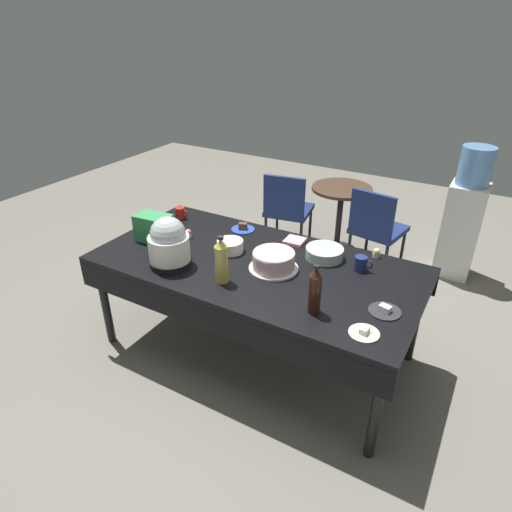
{
  "coord_description": "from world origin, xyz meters",
  "views": [
    {
      "loc": [
        1.32,
        -2.27,
        2.23
      ],
      "look_at": [
        0.0,
        0.0,
        0.8
      ],
      "focal_mm": 31.25,
      "sensor_mm": 36.0,
      "label": 1
    }
  ],
  "objects_px": {
    "slow_cooker": "(169,244)",
    "coffee_mug_red": "(180,213)",
    "cupcake_rose": "(168,224)",
    "frosted_layer_cake": "(274,261)",
    "ceramic_snack_bowl": "(230,246)",
    "dessert_plate_cream": "(364,332)",
    "maroon_chair_left": "(287,207)",
    "cupcake_cocoa": "(376,253)",
    "maroon_chair_right": "(376,226)",
    "dessert_plate_cobalt": "(243,228)",
    "water_cooler": "(463,217)",
    "round_cafe_table": "(340,208)",
    "soda_carton": "(154,228)",
    "coffee_mug_navy": "(361,263)",
    "cupcake_lemon": "(188,234)",
    "dessert_plate_charcoal": "(385,310)",
    "soda_bottle_ginger_ale": "(222,261)",
    "potluck_table": "(256,270)",
    "glass_salad_bowl": "(324,253)"
  },
  "relations": [
    {
      "from": "dessert_plate_cobalt",
      "to": "dessert_plate_charcoal",
      "type": "bearing_deg",
      "value": -22.6
    },
    {
      "from": "cupcake_lemon",
      "to": "soda_bottle_ginger_ale",
      "type": "height_order",
      "value": "soda_bottle_ginger_ale"
    },
    {
      "from": "maroon_chair_left",
      "to": "cupcake_rose",
      "type": "bearing_deg",
      "value": -103.31
    },
    {
      "from": "cupcake_cocoa",
      "to": "coffee_mug_navy",
      "type": "relative_size",
      "value": 0.54
    },
    {
      "from": "dessert_plate_cream",
      "to": "maroon_chair_right",
      "type": "relative_size",
      "value": 0.19
    },
    {
      "from": "dessert_plate_charcoal",
      "to": "water_cooler",
      "type": "distance_m",
      "value": 2.08
    },
    {
      "from": "cupcake_lemon",
      "to": "soda_bottle_ginger_ale",
      "type": "relative_size",
      "value": 0.22
    },
    {
      "from": "slow_cooker",
      "to": "coffee_mug_red",
      "type": "height_order",
      "value": "slow_cooker"
    },
    {
      "from": "cupcake_rose",
      "to": "round_cafe_table",
      "type": "relative_size",
      "value": 0.09
    },
    {
      "from": "cupcake_cocoa",
      "to": "maroon_chair_right",
      "type": "relative_size",
      "value": 0.08
    },
    {
      "from": "coffee_mug_red",
      "to": "round_cafe_table",
      "type": "distance_m",
      "value": 1.71
    },
    {
      "from": "ceramic_snack_bowl",
      "to": "dessert_plate_cream",
      "type": "xyz_separation_m",
      "value": [
        1.11,
        -0.43,
        -0.03
      ]
    },
    {
      "from": "maroon_chair_left",
      "to": "round_cafe_table",
      "type": "relative_size",
      "value": 1.18
    },
    {
      "from": "soda_carton",
      "to": "maroon_chair_left",
      "type": "height_order",
      "value": "soda_carton"
    },
    {
      "from": "dessert_plate_charcoal",
      "to": "cupcake_lemon",
      "type": "relative_size",
      "value": 2.73
    },
    {
      "from": "cupcake_rose",
      "to": "round_cafe_table",
      "type": "distance_m",
      "value": 1.87
    },
    {
      "from": "dessert_plate_cream",
      "to": "round_cafe_table",
      "type": "xyz_separation_m",
      "value": [
        -0.92,
        2.17,
        -0.26
      ]
    },
    {
      "from": "potluck_table",
      "to": "maroon_chair_right",
      "type": "relative_size",
      "value": 2.59
    },
    {
      "from": "cupcake_cocoa",
      "to": "round_cafe_table",
      "type": "bearing_deg",
      "value": 119.17
    },
    {
      "from": "dessert_plate_cobalt",
      "to": "soda_carton",
      "type": "distance_m",
      "value": 0.68
    },
    {
      "from": "frosted_layer_cake",
      "to": "dessert_plate_cobalt",
      "type": "relative_size",
      "value": 1.81
    },
    {
      "from": "dessert_plate_cobalt",
      "to": "soda_carton",
      "type": "bearing_deg",
      "value": -134.27
    },
    {
      "from": "dessert_plate_cobalt",
      "to": "dessert_plate_cream",
      "type": "distance_m",
      "value": 1.45
    },
    {
      "from": "dessert_plate_cobalt",
      "to": "maroon_chair_right",
      "type": "bearing_deg",
      "value": 57.74
    },
    {
      "from": "dessert_plate_cream",
      "to": "dessert_plate_cobalt",
      "type": "bearing_deg",
      "value": 147.65
    },
    {
      "from": "cupcake_lemon",
      "to": "dessert_plate_cobalt",
      "type": "bearing_deg",
      "value": 48.62
    },
    {
      "from": "ceramic_snack_bowl",
      "to": "dessert_plate_cream",
      "type": "relative_size",
      "value": 1.13
    },
    {
      "from": "maroon_chair_left",
      "to": "soda_carton",
      "type": "bearing_deg",
      "value": -99.63
    },
    {
      "from": "cupcake_rose",
      "to": "frosted_layer_cake",
      "type": "bearing_deg",
      "value": -8.43
    },
    {
      "from": "soda_carton",
      "to": "round_cafe_table",
      "type": "bearing_deg",
      "value": 62.81
    },
    {
      "from": "frosted_layer_cake",
      "to": "maroon_chair_left",
      "type": "distance_m",
      "value": 1.75
    },
    {
      "from": "maroon_chair_left",
      "to": "cupcake_cocoa",
      "type": "bearing_deg",
      "value": -41.66
    },
    {
      "from": "potluck_table",
      "to": "dessert_plate_cream",
      "type": "relative_size",
      "value": 13.38
    },
    {
      "from": "maroon_chair_right",
      "to": "dessert_plate_cobalt",
      "type": "bearing_deg",
      "value": -122.26
    },
    {
      "from": "slow_cooker",
      "to": "round_cafe_table",
      "type": "height_order",
      "value": "slow_cooker"
    },
    {
      "from": "frosted_layer_cake",
      "to": "glass_salad_bowl",
      "type": "xyz_separation_m",
      "value": [
        0.23,
        0.31,
        -0.02
      ]
    },
    {
      "from": "ceramic_snack_bowl",
      "to": "soda_bottle_ginger_ale",
      "type": "bearing_deg",
      "value": -64.17
    },
    {
      "from": "slow_cooker",
      "to": "water_cooler",
      "type": "distance_m",
      "value": 2.75
    },
    {
      "from": "dessert_plate_cobalt",
      "to": "round_cafe_table",
      "type": "distance_m",
      "value": 1.45
    },
    {
      "from": "frosted_layer_cake",
      "to": "cupcake_cocoa",
      "type": "bearing_deg",
      "value": 42.92
    },
    {
      "from": "maroon_chair_left",
      "to": "water_cooler",
      "type": "xyz_separation_m",
      "value": [
        1.62,
        0.37,
        0.1
      ]
    },
    {
      "from": "dessert_plate_cobalt",
      "to": "coffee_mug_red",
      "type": "height_order",
      "value": "coffee_mug_red"
    },
    {
      "from": "dessert_plate_cobalt",
      "to": "cupcake_cocoa",
      "type": "bearing_deg",
      "value": 4.63
    },
    {
      "from": "soda_carton",
      "to": "water_cooler",
      "type": "xyz_separation_m",
      "value": [
        1.9,
        2.02,
        -0.26
      ]
    },
    {
      "from": "coffee_mug_navy",
      "to": "maroon_chair_right",
      "type": "height_order",
      "value": "maroon_chair_right"
    },
    {
      "from": "potluck_table",
      "to": "dessert_plate_charcoal",
      "type": "xyz_separation_m",
      "value": [
        0.91,
        -0.13,
        0.07
      ]
    },
    {
      "from": "potluck_table",
      "to": "coffee_mug_navy",
      "type": "xyz_separation_m",
      "value": [
        0.64,
        0.26,
        0.11
      ]
    },
    {
      "from": "dessert_plate_cobalt",
      "to": "ceramic_snack_bowl",
      "type": "bearing_deg",
      "value": -72.55
    },
    {
      "from": "coffee_mug_red",
      "to": "potluck_table",
      "type": "bearing_deg",
      "value": -20.31
    },
    {
      "from": "ceramic_snack_bowl",
      "to": "frosted_layer_cake",
      "type": "bearing_deg",
      "value": -9.96
    }
  ]
}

